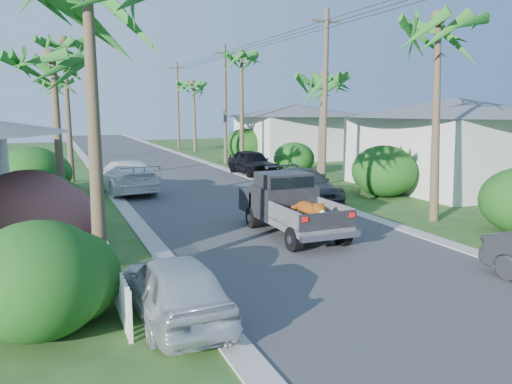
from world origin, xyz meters
name	(u,v)px	position (x,y,z in m)	size (l,w,h in m)	color
ground	(397,296)	(0.00, 0.00, 0.00)	(120.00, 120.00, 0.00)	#254B1C
road	(163,171)	(0.00, 25.00, 0.01)	(8.00, 100.00, 0.02)	#38383A
curb_left	(98,174)	(-4.30, 25.00, 0.03)	(0.60, 100.00, 0.06)	#A5A39E
curb_right	(222,168)	(4.30, 25.00, 0.03)	(0.60, 100.00, 0.06)	#A5A39E
pickup_truck	(287,204)	(0.31, 6.37, 1.01)	(1.98, 5.12, 2.06)	black
parked_car_rm	(304,186)	(3.60, 11.33, 0.74)	(2.07, 5.08, 1.48)	#313436
parked_car_rf	(252,163)	(4.91, 20.88, 0.80)	(1.89, 4.70, 1.60)	black
parked_car_ln	(175,288)	(-5.00, 0.71, 0.68)	(1.61, 3.99, 1.36)	silver
parked_car_lf	(125,176)	(-3.64, 17.04, 0.82)	(2.31, 5.68, 1.65)	white
palm_l_b	(53,57)	(-6.80, 12.00, 6.15)	(4.40, 4.40, 7.40)	brown
palm_l_c	(64,42)	(-6.00, 22.00, 7.91)	(4.40, 4.40, 9.20)	brown
palm_l_d	(53,80)	(-6.50, 34.00, 6.44)	(4.40, 4.40, 7.70)	brown
palm_r_a	(442,20)	(6.30, 6.00, 7.42)	(4.40, 4.40, 8.70)	brown
palm_r_b	(323,76)	(6.60, 15.00, 5.95)	(4.40, 4.40, 7.20)	brown
palm_r_c	(242,54)	(6.20, 26.00, 8.11)	(4.40, 4.40, 9.40)	brown
palm_r_d	(194,83)	(6.50, 40.00, 6.74)	(4.40, 4.40, 8.00)	brown
shrub_l_a	(38,279)	(-7.50, 1.00, 1.10)	(2.60, 2.86, 2.20)	#1C4C15
shrub_l_b	(28,217)	(-7.80, 6.00, 1.30)	(3.00, 3.30, 2.60)	#B41958
shrub_l_c	(45,202)	(-7.40, 10.00, 1.00)	(2.40, 2.64, 2.00)	#1C4C15
shrub_l_d	(32,171)	(-8.00, 18.00, 1.20)	(3.20, 3.52, 2.40)	#1C4C15
shrub_r_b	(384,171)	(7.80, 11.00, 1.25)	(3.00, 3.30, 2.50)	#1C4C15
shrub_r_c	(294,158)	(7.50, 20.00, 1.05)	(2.60, 2.86, 2.10)	#1C4C15
shrub_r_d	(245,144)	(8.00, 30.00, 1.30)	(3.20, 3.52, 2.60)	#1C4C15
picket_fence	(100,243)	(-6.00, 5.50, 0.50)	(0.10, 11.00, 1.00)	white
house_right_near	(452,147)	(13.00, 12.00, 2.22)	(8.00, 9.00, 4.80)	silver
house_right_far	(298,133)	(13.00, 30.00, 2.12)	(9.00, 8.00, 4.60)	silver
utility_pole_b	(325,101)	(5.60, 13.00, 4.60)	(1.60, 0.26, 9.00)	brown
utility_pole_c	(225,104)	(5.60, 28.00, 4.60)	(1.60, 0.26, 9.00)	brown
utility_pole_d	(178,105)	(5.60, 43.00, 4.60)	(1.60, 0.26, 9.00)	brown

